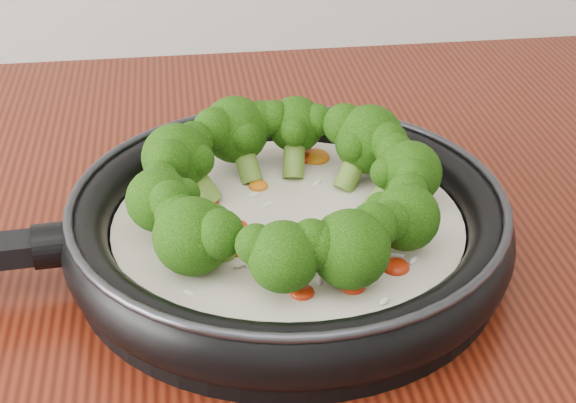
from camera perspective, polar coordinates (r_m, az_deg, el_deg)
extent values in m
cylinder|color=black|center=(0.65, 0.00, -3.34)|extent=(0.33, 0.33, 0.01)
torus|color=black|center=(0.64, 0.00, -1.54)|extent=(0.35, 0.35, 0.03)
torus|color=#2D2D33|center=(0.62, 0.00, 0.18)|extent=(0.34, 0.34, 0.01)
cylinder|color=black|center=(0.63, -15.05, -2.77)|extent=(0.03, 0.03, 0.03)
cylinder|color=silver|center=(0.64, 0.00, -2.07)|extent=(0.28, 0.28, 0.02)
ellipsoid|color=#B02308|center=(0.61, 2.44, -2.43)|extent=(0.03, 0.03, 0.01)
ellipsoid|color=#B02308|center=(0.72, 1.18, 3.00)|extent=(0.03, 0.03, 0.01)
ellipsoid|color=orange|center=(0.68, -1.97, 1.03)|extent=(0.02, 0.02, 0.01)
ellipsoid|color=#B02308|center=(0.67, 8.23, 0.57)|extent=(0.03, 0.03, 0.01)
ellipsoid|color=#B02308|center=(0.59, 7.11, -4.30)|extent=(0.02, 0.02, 0.01)
ellipsoid|color=orange|center=(0.61, -1.53, -2.22)|extent=(0.02, 0.02, 0.01)
ellipsoid|color=#B02308|center=(0.62, -3.35, -1.67)|extent=(0.02, 0.02, 0.01)
ellipsoid|color=#B02308|center=(0.66, -5.37, -0.06)|extent=(0.02, 0.02, 0.01)
ellipsoid|color=orange|center=(0.68, -8.28, 0.87)|extent=(0.03, 0.03, 0.01)
ellipsoid|color=#B02308|center=(0.57, 4.30, -5.60)|extent=(0.02, 0.02, 0.01)
ellipsoid|color=#B02308|center=(0.60, -4.87, -3.02)|extent=(0.03, 0.03, 0.01)
ellipsoid|color=orange|center=(0.72, 1.84, 2.92)|extent=(0.03, 0.03, 0.01)
ellipsoid|color=#B02308|center=(0.65, -8.25, -0.75)|extent=(0.02, 0.02, 0.01)
ellipsoid|color=#B02308|center=(0.59, 4.75, -4.11)|extent=(0.03, 0.03, 0.01)
ellipsoid|color=orange|center=(0.59, -1.54, -3.79)|extent=(0.03, 0.03, 0.01)
ellipsoid|color=#B02308|center=(0.60, -3.57, -3.08)|extent=(0.03, 0.03, 0.01)
ellipsoid|color=#B02308|center=(0.56, 0.93, -6.01)|extent=(0.02, 0.02, 0.01)
ellipsoid|color=white|center=(0.68, 1.93, 1.22)|extent=(0.01, 0.01, 0.00)
ellipsoid|color=white|center=(0.59, 8.25, -3.83)|extent=(0.01, 0.01, 0.00)
ellipsoid|color=white|center=(0.63, -0.37, -1.69)|extent=(0.01, 0.01, 0.00)
ellipsoid|color=white|center=(0.60, -6.38, -3.40)|extent=(0.01, 0.01, 0.00)
ellipsoid|color=white|center=(0.62, 4.39, -1.93)|extent=(0.01, 0.01, 0.00)
ellipsoid|color=white|center=(0.57, 5.26, -5.24)|extent=(0.01, 0.01, 0.00)
ellipsoid|color=white|center=(0.56, -6.53, -6.02)|extent=(0.01, 0.01, 0.00)
ellipsoid|color=white|center=(0.60, 7.24, -3.53)|extent=(0.01, 0.01, 0.00)
ellipsoid|color=white|center=(0.55, 6.38, -6.53)|extent=(0.01, 0.01, 0.00)
ellipsoid|color=white|center=(0.58, -3.20, -4.17)|extent=(0.01, 0.01, 0.00)
ellipsoid|color=white|center=(0.58, 2.23, -4.39)|extent=(0.01, 0.01, 0.00)
ellipsoid|color=white|center=(0.66, -2.23, 0.45)|extent=(0.01, 0.01, 0.00)
ellipsoid|color=white|center=(0.65, -1.34, -0.19)|extent=(0.01, 0.01, 0.00)
ellipsoid|color=white|center=(0.59, -2.54, -4.11)|extent=(0.01, 0.01, 0.00)
ellipsoid|color=white|center=(0.62, -5.89, -1.90)|extent=(0.01, 0.01, 0.00)
ellipsoid|color=white|center=(0.63, 3.13, -1.33)|extent=(0.01, 0.01, 0.00)
ellipsoid|color=white|center=(0.62, -2.74, -1.87)|extent=(0.01, 0.01, 0.00)
ellipsoid|color=white|center=(0.62, -6.97, -2.16)|extent=(0.01, 0.01, 0.00)
ellipsoid|color=white|center=(0.59, -5.25, -4.38)|extent=(0.01, 0.01, 0.00)
ellipsoid|color=white|center=(0.60, -6.31, -2.99)|extent=(0.00, 0.01, 0.00)
ellipsoid|color=white|center=(0.63, 8.31, -1.85)|extent=(0.01, 0.01, 0.00)
ellipsoid|color=white|center=(0.61, -1.33, -2.31)|extent=(0.01, 0.01, 0.00)
ellipsoid|color=white|center=(0.57, 2.09, -5.28)|extent=(0.01, 0.01, 0.00)
cylinder|color=olive|center=(0.64, 6.36, 0.42)|extent=(0.04, 0.02, 0.04)
sphere|color=black|center=(0.64, 8.03, 1.88)|extent=(0.05, 0.05, 0.05)
sphere|color=black|center=(0.65, 7.08, 3.20)|extent=(0.03, 0.03, 0.03)
sphere|color=black|center=(0.62, 8.23, 1.55)|extent=(0.03, 0.03, 0.03)
sphere|color=black|center=(0.63, 6.49, 1.89)|extent=(0.03, 0.03, 0.02)
cylinder|color=olive|center=(0.67, 4.28, 2.20)|extent=(0.04, 0.04, 0.04)
sphere|color=black|center=(0.68, 5.38, 4.10)|extent=(0.06, 0.06, 0.05)
sphere|color=black|center=(0.68, 3.75, 5.07)|extent=(0.04, 0.04, 0.03)
sphere|color=black|center=(0.66, 6.57, 3.90)|extent=(0.03, 0.03, 0.03)
sphere|color=black|center=(0.67, 4.42, 3.75)|extent=(0.03, 0.03, 0.03)
cylinder|color=olive|center=(0.69, 0.41, 3.03)|extent=(0.02, 0.04, 0.04)
sphere|color=black|center=(0.70, 0.51, 5.11)|extent=(0.05, 0.05, 0.05)
sphere|color=black|center=(0.69, -0.94, 5.54)|extent=(0.03, 0.03, 0.03)
sphere|color=black|center=(0.69, 1.91, 5.38)|extent=(0.03, 0.03, 0.03)
sphere|color=black|center=(0.68, 0.42, 4.61)|extent=(0.02, 0.02, 0.02)
cylinder|color=olive|center=(0.68, -2.79, 2.73)|extent=(0.03, 0.04, 0.04)
sphere|color=black|center=(0.69, -3.50, 4.76)|extent=(0.06, 0.06, 0.05)
sphere|color=black|center=(0.68, -4.88, 4.82)|extent=(0.04, 0.04, 0.03)
sphere|color=black|center=(0.69, -1.85, 5.41)|extent=(0.03, 0.03, 0.03)
sphere|color=black|center=(0.68, -2.89, 4.31)|extent=(0.03, 0.03, 0.03)
cylinder|color=olive|center=(0.66, -5.84, 1.20)|extent=(0.04, 0.03, 0.04)
sphere|color=black|center=(0.66, -7.37, 2.88)|extent=(0.06, 0.06, 0.05)
sphere|color=black|center=(0.64, -7.87, 2.65)|extent=(0.04, 0.04, 0.03)
sphere|color=black|center=(0.67, -6.24, 4.00)|extent=(0.03, 0.03, 0.03)
sphere|color=black|center=(0.65, -6.01, 2.73)|extent=(0.03, 0.03, 0.03)
cylinder|color=olive|center=(0.61, -6.64, -1.08)|extent=(0.04, 0.02, 0.04)
sphere|color=black|center=(0.60, -8.54, 0.10)|extent=(0.05, 0.05, 0.05)
sphere|color=black|center=(0.58, -7.79, 0.04)|extent=(0.03, 0.03, 0.03)
sphere|color=black|center=(0.62, -8.43, 1.42)|extent=(0.03, 0.03, 0.03)
sphere|color=black|center=(0.60, -6.86, 0.50)|extent=(0.02, 0.02, 0.02)
cylinder|color=olive|center=(0.59, -4.91, -2.92)|extent=(0.04, 0.03, 0.03)
sphere|color=black|center=(0.57, -6.31, -2.30)|extent=(0.06, 0.06, 0.05)
sphere|color=black|center=(0.55, -4.56, -2.14)|extent=(0.04, 0.04, 0.03)
sphere|color=black|center=(0.58, -7.31, -0.90)|extent=(0.03, 0.03, 0.03)
sphere|color=black|center=(0.58, -4.96, -1.43)|extent=(0.03, 0.03, 0.03)
cylinder|color=olive|center=(0.57, -0.23, -4.02)|extent=(0.02, 0.04, 0.04)
sphere|color=black|center=(0.54, -0.30, -3.66)|extent=(0.05, 0.05, 0.05)
sphere|color=black|center=(0.54, 1.55, -2.63)|extent=(0.03, 0.03, 0.03)
sphere|color=black|center=(0.54, -2.12, -2.86)|extent=(0.03, 0.03, 0.03)
sphere|color=black|center=(0.55, -0.24, -2.43)|extent=(0.02, 0.02, 0.02)
cylinder|color=olive|center=(0.57, 3.17, -3.62)|extent=(0.03, 0.04, 0.04)
sphere|color=black|center=(0.55, 4.14, -3.15)|extent=(0.06, 0.06, 0.05)
sphere|color=black|center=(0.56, 5.60, -1.67)|extent=(0.03, 0.03, 0.03)
sphere|color=black|center=(0.54, 2.16, -2.91)|extent=(0.03, 0.03, 0.03)
sphere|color=black|center=(0.56, 3.24, -2.06)|extent=(0.03, 0.03, 0.03)
cylinder|color=olive|center=(0.60, 6.10, -1.93)|extent=(0.04, 0.03, 0.03)
sphere|color=black|center=(0.59, 7.79, -1.04)|extent=(0.05, 0.05, 0.05)
sphere|color=black|center=(0.60, 7.89, 0.53)|extent=(0.03, 0.03, 0.03)
sphere|color=black|center=(0.57, 6.85, -1.24)|extent=(0.03, 0.03, 0.03)
sphere|color=black|center=(0.59, 6.18, -0.45)|extent=(0.02, 0.02, 0.02)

